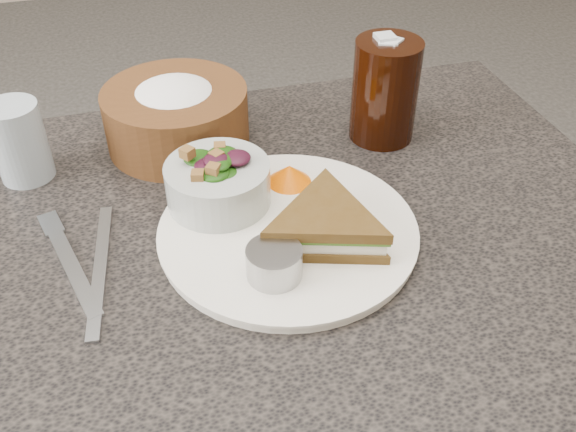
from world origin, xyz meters
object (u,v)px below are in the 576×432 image
(cola_glass, at_px, (385,87))
(water_glass, at_px, (19,142))
(dinner_plate, at_px, (288,232))
(salad_bowl, at_px, (218,177))
(sandwich, at_px, (326,225))
(dressing_ramekin, at_px, (274,263))
(dining_table, at_px, (249,428))
(bread_basket, at_px, (176,108))

(cola_glass, xyz_separation_m, water_glass, (-0.48, 0.03, -0.02))
(cola_glass, bearing_deg, dinner_plate, -136.60)
(dinner_plate, height_order, water_glass, water_glass)
(salad_bowl, relative_size, cola_glass, 0.81)
(sandwich, height_order, water_glass, water_glass)
(cola_glass, bearing_deg, dressing_ramekin, -131.85)
(dressing_ramekin, xyz_separation_m, water_glass, (-0.26, 0.28, 0.02))
(dining_table, relative_size, bread_basket, 5.13)
(salad_bowl, bearing_deg, dinner_plate, -46.51)
(dinner_plate, relative_size, water_glass, 2.88)
(dressing_ramekin, bearing_deg, cola_glass, 48.15)
(bread_basket, xyz_separation_m, cola_glass, (0.28, -0.06, 0.02))
(sandwich, bearing_deg, cola_glass, 71.44)
(sandwich, xyz_separation_m, dressing_ramekin, (-0.07, -0.04, -0.00))
(dinner_plate, distance_m, salad_bowl, 0.11)
(sandwich, bearing_deg, water_glass, 161.27)
(salad_bowl, bearing_deg, sandwich, -45.34)
(cola_glass, bearing_deg, dining_table, -145.19)
(dining_table, distance_m, water_glass, 0.53)
(sandwich, height_order, salad_bowl, salad_bowl)
(salad_bowl, xyz_separation_m, dressing_ramekin, (0.03, -0.14, -0.02))
(sandwich, distance_m, salad_bowl, 0.14)
(dinner_plate, xyz_separation_m, bread_basket, (-0.09, 0.23, 0.05))
(cola_glass, bearing_deg, water_glass, 176.09)
(dining_table, bearing_deg, dinner_plate, -4.22)
(dining_table, height_order, bread_basket, bread_basket)
(dressing_ramekin, bearing_deg, bread_basket, 100.61)
(cola_glass, bearing_deg, salad_bowl, -157.15)
(dinner_plate, bearing_deg, water_glass, 144.48)
(cola_glass, bearing_deg, sandwich, -126.20)
(dining_table, height_order, cola_glass, cola_glass)
(bread_basket, bearing_deg, dressing_ramekin, -79.39)
(water_glass, bearing_deg, bread_basket, 7.06)
(dining_table, xyz_separation_m, water_glass, (-0.23, 0.20, 0.43))
(sandwich, xyz_separation_m, bread_basket, (-0.13, 0.27, 0.02))
(salad_bowl, relative_size, water_glass, 1.21)
(dinner_plate, xyz_separation_m, sandwich, (0.03, -0.03, 0.03))
(dressing_ramekin, bearing_deg, dining_table, 109.03)
(sandwich, xyz_separation_m, cola_glass, (0.15, 0.21, 0.04))
(dinner_plate, xyz_separation_m, salad_bowl, (-0.07, 0.07, 0.04))
(dining_table, height_order, sandwich, sandwich)
(sandwich, distance_m, bread_basket, 0.29)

